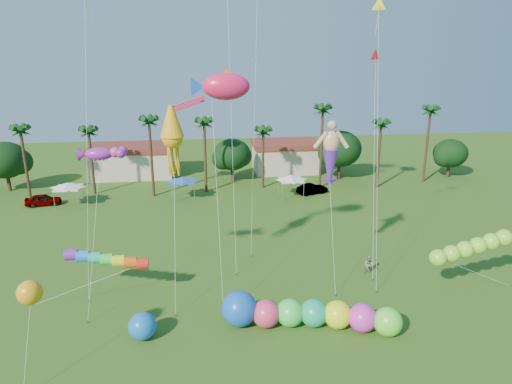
{
  "coord_description": "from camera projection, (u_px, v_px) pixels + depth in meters",
  "views": [
    {
      "loc": [
        -3.93,
        -20.32,
        18.43
      ],
      "look_at": [
        0.0,
        10.0,
        9.0
      ],
      "focal_mm": 32.0,
      "sensor_mm": 36.0,
      "label": 1
    }
  ],
  "objects": [
    {
      "name": "tree_line",
      "position": [
        250.0,
        154.0,
        66.05
      ],
      "size": [
        69.46,
        8.91,
        11.0
      ],
      "color": "#3A2819",
      "rests_on": "ground"
    },
    {
      "name": "buildings_row",
      "position": [
        204.0,
        161.0,
        71.59
      ],
      "size": [
        35.0,
        7.0,
        4.0
      ],
      "color": "beige",
      "rests_on": "ground"
    },
    {
      "name": "tent_row",
      "position": [
        183.0,
        180.0,
        58.06
      ],
      "size": [
        31.0,
        4.0,
        0.6
      ],
      "color": "white",
      "rests_on": "ground"
    },
    {
      "name": "car_a",
      "position": [
        43.0,
        200.0,
        56.95
      ],
      "size": [
        4.44,
        2.38,
        1.44
      ],
      "primitive_type": "imported",
      "rotation": [
        0.0,
        0.0,
        1.74
      ],
      "color": "#4C4C54",
      "rests_on": "ground"
    },
    {
      "name": "car_b",
      "position": [
        312.0,
        189.0,
        61.57
      ],
      "size": [
        4.49,
        2.79,
        1.4
      ],
      "primitive_type": "imported",
      "rotation": [
        0.0,
        0.0,
        1.91
      ],
      "color": "#4C4C54",
      "rests_on": "ground"
    },
    {
      "name": "spectator_b",
      "position": [
        369.0,
        265.0,
        39.31
      ],
      "size": [
        0.95,
        0.83,
        1.67
      ],
      "primitive_type": "imported",
      "rotation": [
        0.0,
        0.0,
        -0.28
      ],
      "color": "gray",
      "rests_on": "ground"
    },
    {
      "name": "caterpillar_inflatable",
      "position": [
        303.0,
        314.0,
        31.56
      ],
      "size": [
        12.34,
        4.98,
        2.53
      ],
      "rotation": [
        0.0,
        0.0,
        -0.23
      ],
      "color": "#E83D67",
      "rests_on": "ground"
    },
    {
      "name": "blue_ball",
      "position": [
        142.0,
        326.0,
        30.35
      ],
      "size": [
        1.88,
        1.88,
        1.88
      ],
      "primitive_type": "sphere",
      "color": "blue",
      "rests_on": "ground"
    },
    {
      "name": "rainbow_tube",
      "position": [
        121.0,
        265.0,
        34.33
      ],
      "size": [
        9.92,
        1.74,
        3.48
      ],
      "color": "red",
      "rests_on": "ground"
    },
    {
      "name": "green_worm",
      "position": [
        438.0,
        258.0,
        34.98
      ],
      "size": [
        10.73,
        2.28,
        4.09
      ],
      "color": "#8EEA34",
      "rests_on": "ground"
    },
    {
      "name": "orange_ball_kite",
      "position": [
        30.0,
        293.0,
        25.34
      ],
      "size": [
        1.54,
        2.44,
        6.32
      ],
      "color": "orange",
      "rests_on": "ground"
    },
    {
      "name": "merman_kite",
      "position": [
        331.0,
        158.0,
        36.38
      ],
      "size": [
        2.42,
        4.72,
        12.84
      ],
      "color": "#DDA47D",
      "rests_on": "ground"
    },
    {
      "name": "fish_kite",
      "position": [
        226.0,
        87.0,
        33.69
      ],
      "size": [
        5.35,
        6.67,
        17.07
      ],
      "color": "#F61B5A",
      "rests_on": "ground"
    },
    {
      "name": "squid_kite",
      "position": [
        172.0,
        138.0,
        33.47
      ],
      "size": [
        2.19,
        5.27,
        14.86
      ],
      "color": "#EBA513",
      "rests_on": "ground"
    },
    {
      "name": "lobster_kite",
      "position": [
        99.0,
        154.0,
        32.34
      ],
      "size": [
        3.82,
        4.9,
        12.14
      ],
      "color": "purple",
      "rests_on": "ground"
    },
    {
      "name": "delta_kite_red",
      "position": [
        375.0,
        60.0,
        37.52
      ],
      "size": [
        1.26,
        5.08,
        18.7
      ],
      "color": "red",
      "rests_on": "ground"
    },
    {
      "name": "delta_kite_yellow",
      "position": [
        379.0,
        11.0,
        33.93
      ],
      "size": [
        1.11,
        4.63,
        22.34
      ],
      "color": "yellow",
      "rests_on": "ground"
    }
  ]
}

